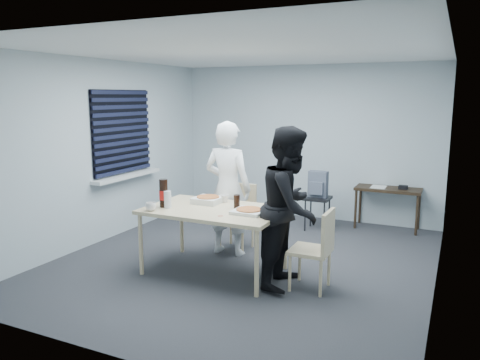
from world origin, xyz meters
The scene contains 19 objects.
room centered at (-2.20, 0.40, 1.44)m, with size 5.00×5.00×5.00m.
dining_table centered at (-0.18, -0.50, 0.72)m, with size 1.60×1.01×0.78m.
chair_far centered at (-0.31, 0.46, 0.51)m, with size 0.42×0.42×0.89m.
chair_right centered at (1.08, -0.50, 0.51)m, with size 0.42×0.42×0.89m.
person_white centered at (-0.34, 0.17, 0.89)m, with size 0.65×0.42×1.77m, color white.
person_black centered at (0.75, -0.47, 0.89)m, with size 0.86×0.47×1.77m, color black.
side_table centered at (1.42, 2.28, 0.59)m, with size 1.00×0.44×0.66m.
stool centered at (0.44, 1.76, 0.42)m, with size 0.38×0.38×0.53m.
backpack centered at (0.44, 1.75, 0.73)m, with size 0.29×0.21×0.41m.
pizza_box_a centered at (-0.39, -0.27, 0.82)m, with size 0.33×0.33×0.08m.
pizza_box_b centered at (0.28, -0.52, 0.80)m, with size 0.35×0.35×0.05m.
mug_a centered at (-0.79, -0.91, 0.83)m, with size 0.12×0.12×0.10m, color white.
mug_b centered at (-0.22, -0.15, 0.82)m, with size 0.10×0.10×0.09m, color white.
cola_glass centered at (0.05, -0.37, 0.86)m, with size 0.07×0.07×0.16m, color black.
soda_bottle centered at (-0.76, -0.68, 0.94)m, with size 0.11×0.11×0.33m.
plastic_cups centered at (-0.69, -0.70, 0.88)m, with size 0.09×0.09×0.20m, color silver.
rubber_band centered at (0.05, -0.79, 0.78)m, with size 0.06×0.06×0.00m, color red.
papers centered at (1.27, 2.28, 0.67)m, with size 0.23×0.31×0.01m, color white.
black_box centered at (1.64, 2.27, 0.69)m, with size 0.13×0.10×0.06m, color black.
Camera 1 is at (2.37, -5.21, 2.09)m, focal length 35.00 mm.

